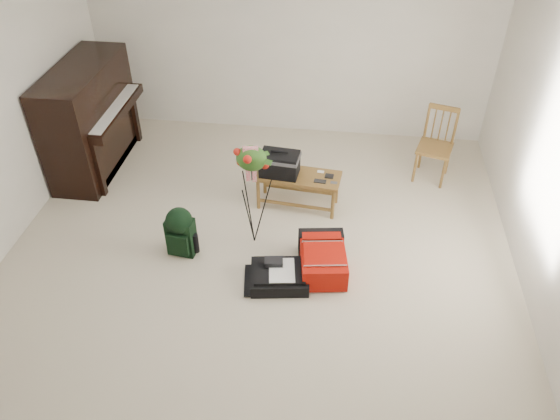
# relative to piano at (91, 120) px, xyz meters

# --- Properties ---
(floor) EXTENTS (5.00, 5.50, 0.01)m
(floor) POSITION_rel_piano_xyz_m (2.19, -1.60, -0.60)
(floor) COLOR beige
(floor) RESTS_ON ground
(ceiling) EXTENTS (5.00, 5.50, 0.01)m
(ceiling) POSITION_rel_piano_xyz_m (2.19, -1.60, 1.90)
(ceiling) COLOR white
(ceiling) RESTS_ON wall_back
(wall_back) EXTENTS (5.00, 0.04, 2.50)m
(wall_back) POSITION_rel_piano_xyz_m (2.19, 1.15, 0.65)
(wall_back) COLOR silver
(wall_back) RESTS_ON floor
(piano) EXTENTS (0.71, 1.50, 1.25)m
(piano) POSITION_rel_piano_xyz_m (0.00, 0.00, 0.00)
(piano) COLOR black
(piano) RESTS_ON floor
(bench) EXTENTS (0.94, 0.45, 0.70)m
(bench) POSITION_rel_piano_xyz_m (2.35, -0.54, -0.11)
(bench) COLOR brown
(bench) RESTS_ON floor
(dining_chair) EXTENTS (0.46, 0.46, 0.86)m
(dining_chair) POSITION_rel_piano_xyz_m (3.98, 0.25, -0.18)
(dining_chair) COLOR brown
(dining_chair) RESTS_ON floor
(red_suitcase) EXTENTS (0.51, 0.68, 0.27)m
(red_suitcase) POSITION_rel_piano_xyz_m (2.82, -1.46, -0.46)
(red_suitcase) COLOR #BD1208
(red_suitcase) RESTS_ON floor
(black_duffel) EXTENTS (0.59, 0.50, 0.22)m
(black_duffel) POSITION_rel_piano_xyz_m (2.44, -1.71, -0.52)
(black_duffel) COLOR black
(black_duffel) RESTS_ON floor
(green_backpack) EXTENTS (0.29, 0.26, 0.53)m
(green_backpack) POSITION_rel_piano_xyz_m (1.43, -1.43, -0.31)
(green_backpack) COLOR black
(green_backpack) RESTS_ON floor
(flower_stand) EXTENTS (0.42, 0.42, 1.17)m
(flower_stand) POSITION_rel_piano_xyz_m (2.11, -1.17, -0.03)
(flower_stand) COLOR black
(flower_stand) RESTS_ON floor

